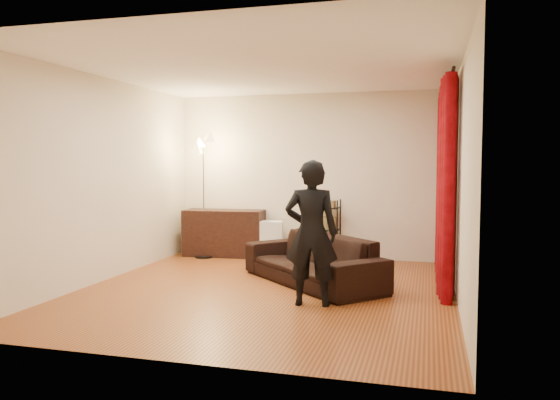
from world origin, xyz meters
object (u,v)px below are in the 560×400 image
(sofa, at_px, (312,260))
(wire_shelf, at_px, (325,230))
(floor_lamp, at_px, (203,197))
(storage_boxes, at_px, (271,240))
(media_cabinet, at_px, (224,233))
(person, at_px, (311,233))

(sofa, bearing_deg, wire_shelf, 139.09)
(floor_lamp, bearing_deg, storage_boxes, 10.85)
(sofa, distance_m, wire_shelf, 1.77)
(storage_boxes, xyz_separation_m, wire_shelf, (0.87, 0.11, 0.18))
(media_cabinet, relative_size, wire_shelf, 1.36)
(sofa, xyz_separation_m, person, (0.20, -1.04, 0.49))
(storage_boxes, distance_m, floor_lamp, 1.32)
(sofa, xyz_separation_m, wire_shelf, (-0.16, 1.75, 0.17))
(person, height_order, media_cabinet, person)
(media_cabinet, bearing_deg, floor_lamp, -140.22)
(media_cabinet, xyz_separation_m, storage_boxes, (0.84, -0.04, -0.08))
(media_cabinet, xyz_separation_m, floor_lamp, (-0.26, -0.25, 0.62))
(sofa, height_order, floor_lamp, floor_lamp)
(person, xyz_separation_m, wire_shelf, (-0.37, 2.79, -0.31))
(wire_shelf, distance_m, floor_lamp, 2.06)
(sofa, xyz_separation_m, media_cabinet, (-1.87, 1.67, 0.07))
(storage_boxes, bearing_deg, sofa, -57.78)
(storage_boxes, bearing_deg, wire_shelf, 7.53)
(storage_boxes, bearing_deg, media_cabinet, 177.44)
(storage_boxes, relative_size, floor_lamp, 0.31)
(sofa, relative_size, storage_boxes, 3.50)
(person, relative_size, media_cabinet, 1.21)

